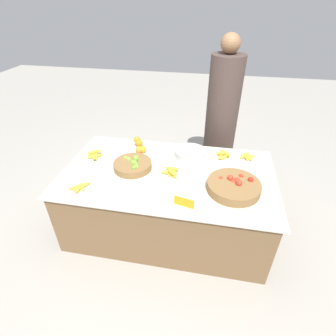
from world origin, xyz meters
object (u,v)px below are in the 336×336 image
object	(u,v)px
tomato_basket	(234,186)
metal_bowl	(190,153)
price_sign	(184,202)
vendor_person	(221,120)
lime_bowl	(133,165)

from	to	relation	value
tomato_basket	metal_bowl	xyz separation A→B (m)	(-0.41, 0.47, -0.01)
metal_bowl	price_sign	world-z (taller)	price_sign
price_sign	vendor_person	world-z (taller)	vendor_person
lime_bowl	price_sign	size ratio (longest dim) A/B	2.23
metal_bowl	price_sign	bearing A→B (deg)	-86.88
tomato_basket	lime_bowl	bearing A→B (deg)	170.25
metal_bowl	lime_bowl	bearing A→B (deg)	-147.51
metal_bowl	vendor_person	size ratio (longest dim) A/B	0.18
lime_bowl	vendor_person	size ratio (longest dim) A/B	0.21
lime_bowl	vendor_person	xyz separation A→B (m)	(0.77, 0.97, 0.09)
lime_bowl	tomato_basket	xyz separation A→B (m)	(0.90, -0.15, 0.00)
metal_bowl	vendor_person	world-z (taller)	vendor_person
tomato_basket	metal_bowl	bearing A→B (deg)	131.33
metal_bowl	price_sign	size ratio (longest dim) A/B	1.92
tomato_basket	metal_bowl	distance (m)	0.62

